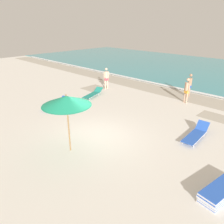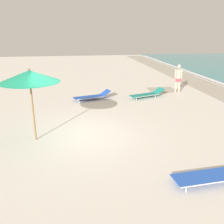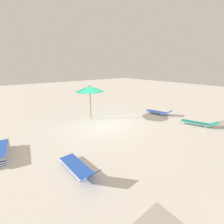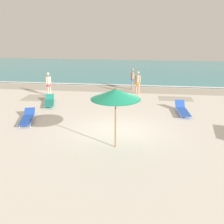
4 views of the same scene
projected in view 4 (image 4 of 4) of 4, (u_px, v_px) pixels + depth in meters
name	position (u px, v px, depth m)	size (l,w,h in m)	color
ground_plane	(117.00, 136.00, 11.94)	(60.00, 60.00, 0.16)	silver
ocean_water	(135.00, 69.00, 31.03)	(60.00, 19.45, 0.07)	teal
beach_umbrella	(116.00, 94.00, 9.90)	(2.03, 2.03, 2.59)	olive
sun_lounger_under_umbrella	(49.00, 102.00, 16.53)	(1.27, 2.26, 0.47)	#1E8475
sun_lounger_beside_umbrella	(27.00, 118.00, 13.50)	(1.16, 2.20, 0.47)	blue
sun_lounger_near_water_left	(182.00, 110.00, 14.79)	(0.75, 2.16, 0.56)	blue
beachgoer_wading_adult	(49.00, 83.00, 18.48)	(0.30, 0.40, 1.76)	beige
beachgoer_shoreline_child	(132.00, 78.00, 20.35)	(0.27, 0.45, 1.76)	#A37A5B
beachgoer_strolling_adult	(138.00, 81.00, 18.99)	(0.43, 0.27, 1.76)	tan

